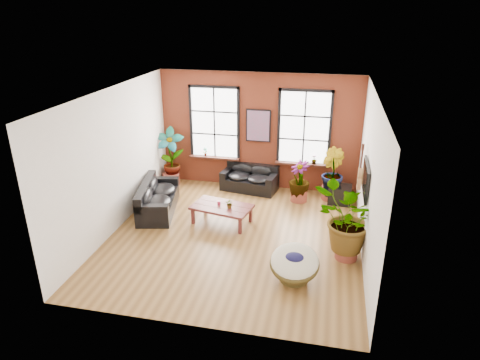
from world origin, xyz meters
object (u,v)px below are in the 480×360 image
(sofa_back, at_px, (250,179))
(coffee_table, at_px, (222,208))
(sofa_left, at_px, (156,199))
(papasan_chair, at_px, (294,263))

(sofa_back, xyz_separation_m, coffee_table, (-0.30, -2.30, 0.08))
(sofa_left, relative_size, papasan_chair, 2.13)
(papasan_chair, bearing_deg, sofa_back, 111.78)
(coffee_table, bearing_deg, sofa_left, -177.07)
(coffee_table, bearing_deg, papasan_chair, -34.06)
(sofa_back, bearing_deg, sofa_left, -128.48)
(sofa_back, height_order, papasan_chair, same)
(sofa_back, relative_size, papasan_chair, 1.71)
(sofa_back, xyz_separation_m, sofa_left, (-2.22, -2.01, 0.02))
(sofa_left, bearing_deg, sofa_back, -60.08)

